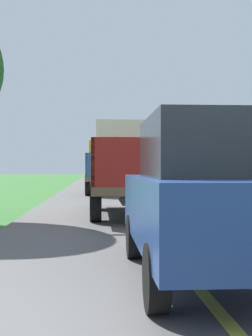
{
  "coord_description": "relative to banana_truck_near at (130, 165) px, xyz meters",
  "views": [
    {
      "loc": [
        -1.12,
        -3.94,
        1.41
      ],
      "look_at": [
        -0.2,
        10.67,
        1.4
      ],
      "focal_mm": 48.91,
      "sensor_mm": 36.0,
      "label": 1
    }
  ],
  "objects": [
    {
      "name": "road_surface",
      "position": [
        0.11,
        -9.84,
        -1.44
      ],
      "size": [
        6.4,
        120.0,
        0.08
      ],
      "primitive_type": "cube",
      "color": "#565454",
      "rests_on": "ground"
    },
    {
      "name": "banana_truck_far",
      "position": [
        -0.39,
        10.54,
        -0.0
      ],
      "size": [
        2.38,
        5.81,
        2.8
      ],
      "color": "#2D2D30",
      "rests_on": "road_surface"
    },
    {
      "name": "ground_plane",
      "position": [
        0.11,
        -9.84,
        -1.48
      ],
      "size": [
        200.0,
        200.0,
        0.0
      ],
      "primitive_type": "plane",
      "color": "#336B2D"
    },
    {
      "name": "following_car",
      "position": [
        0.31,
        -8.4,
        -0.41
      ],
      "size": [
        1.74,
        4.1,
        1.92
      ],
      "color": "navy",
      "rests_on": "road_surface"
    },
    {
      "name": "centre_line",
      "position": [
        0.11,
        -9.84,
        -1.39
      ],
      "size": [
        0.14,
        108.0,
        0.01
      ],
      "primitive_type": "cube",
      "color": "#E0D64C",
      "rests_on": "road_surface"
    },
    {
      "name": "banana_truck_near",
      "position": [
        0.0,
        0.0,
        0.0
      ],
      "size": [
        2.38,
        5.82,
        2.8
      ],
      "color": "#2D2D30",
      "rests_on": "road_surface"
    }
  ]
}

